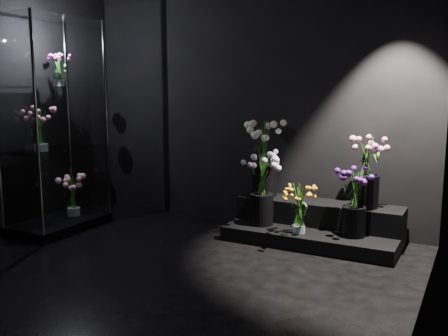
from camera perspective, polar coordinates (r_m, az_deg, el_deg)
The scene contains 13 objects.
floor at distance 4.09m, azimuth -9.27°, elevation -12.61°, with size 4.00×4.00×0.00m, color black.
wall_back at distance 5.52m, azimuth 2.98°, elevation 8.09°, with size 4.00×4.00×0.00m, color black.
wall_right at distance 3.03m, azimuth 22.02°, elevation 6.43°, with size 4.00×4.00×0.00m, color black.
display_riser at distance 5.08m, azimuth 10.36°, elevation -6.40°, with size 1.66×0.74×0.37m.
display_case at distance 5.51m, azimuth -18.82°, elevation 4.57°, with size 0.60×1.01×2.21m.
bouquet_orange_bells at distance 4.77m, azimuth 8.60°, elevation -4.53°, with size 0.28×0.28×0.48m.
bouquet_lilac at distance 4.99m, azimuth 4.37°, elevation -1.88°, with size 0.44×0.44×0.73m.
bouquet_purple at distance 4.75m, azimuth 14.69°, elevation -3.32°, with size 0.41×0.41×0.64m.
bouquet_cream_roses at distance 5.24m, azimuth 4.69°, elevation 1.63°, with size 0.46×0.46×0.79m.
bouquet_pink_roses at distance 4.92m, azimuth 15.96°, elevation 0.08°, with size 0.49×0.49×0.67m.
bouquet_case_pink at distance 5.38m, azimuth -20.30°, elevation 4.27°, with size 0.30×0.30×0.45m.
bouquet_case_magenta at distance 5.61m, azimuth -18.42°, elevation 10.77°, with size 0.28×0.28×0.36m.
bouquet_case_base_pink at distance 5.74m, azimuth -16.90°, elevation -3.01°, with size 0.33×0.33×0.43m.
Camera 1 is at (2.30, -3.02, 1.52)m, focal length 40.00 mm.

